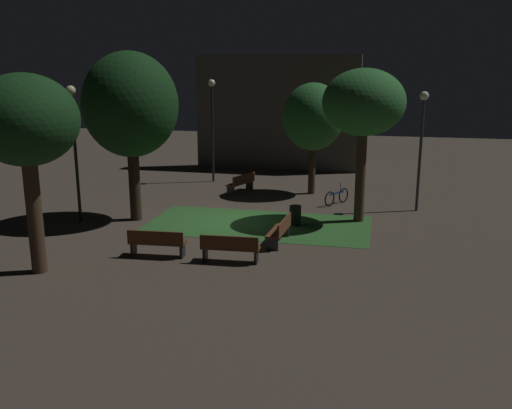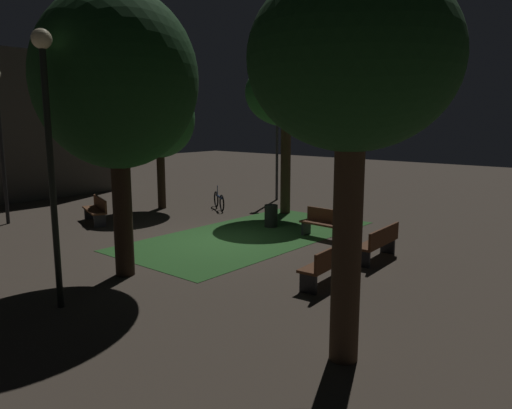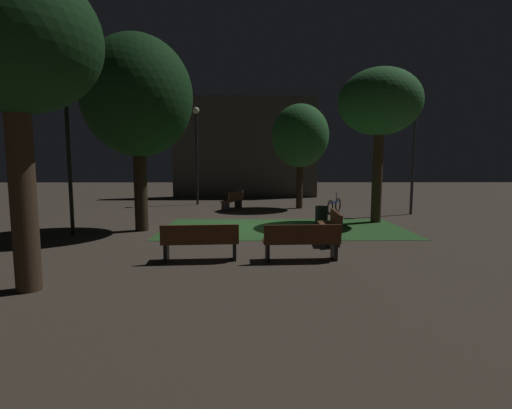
{
  "view_description": "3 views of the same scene",
  "coord_description": "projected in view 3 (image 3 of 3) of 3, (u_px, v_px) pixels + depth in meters",
  "views": [
    {
      "loc": [
        5.51,
        -19.99,
        5.77
      ],
      "look_at": [
        1.09,
        -0.44,
        0.85
      ],
      "focal_mm": 38.93,
      "sensor_mm": 36.0,
      "label": 1
    },
    {
      "loc": [
        -10.16,
        -9.94,
        3.59
      ],
      "look_at": [
        0.74,
        -0.77,
        1.1
      ],
      "focal_mm": 34.33,
      "sensor_mm": 36.0,
      "label": 2
    },
    {
      "loc": [
        0.04,
        -13.15,
        2.31
      ],
      "look_at": [
        0.16,
        -0.17,
        0.85
      ],
      "focal_mm": 26.37,
      "sensor_mm": 36.0,
      "label": 3
    }
  ],
  "objects": [
    {
      "name": "bench_front_left",
      "position": [
        331.0,
        225.0,
        11.01
      ],
      "size": [
        0.57,
        1.82,
        0.88
      ],
      "color": "brown",
      "rests_on": "ground"
    },
    {
      "name": "trash_bin",
      "position": [
        321.0,
        217.0,
        13.35
      ],
      "size": [
        0.45,
        0.45,
        0.76
      ],
      "primitive_type": "cylinder",
      "color": "black",
      "rests_on": "ground"
    },
    {
      "name": "bench_lawn_edge",
      "position": [
        302.0,
        241.0,
        8.8
      ],
      "size": [
        1.82,
        0.58,
        0.88
      ],
      "color": "#512D19",
      "rests_on": "ground"
    },
    {
      "name": "tree_left_canopy",
      "position": [
        380.0,
        103.0,
        14.04
      ],
      "size": [
        3.08,
        3.08,
        5.8
      ],
      "color": "#423021",
      "rests_on": "ground"
    },
    {
      "name": "bicycle",
      "position": [
        334.0,
        206.0,
        17.02
      ],
      "size": [
        0.94,
        1.43,
        0.93
      ],
      "color": "black",
      "rests_on": "ground"
    },
    {
      "name": "ground_plane",
      "position": [
        251.0,
        228.0,
        13.32
      ],
      "size": [
        60.0,
        60.0,
        0.0
      ],
      "primitive_type": "plane",
      "color": "#473D33"
    },
    {
      "name": "tree_back_right",
      "position": [
        138.0,
        97.0,
        12.27
      ],
      "size": [
        3.59,
        3.59,
        6.42
      ],
      "color": "#2D2116",
      "rests_on": "ground"
    },
    {
      "name": "lamp_post_plaza_east",
      "position": [
        67.0,
        125.0,
        11.64
      ],
      "size": [
        0.36,
        0.36,
        5.17
      ],
      "color": "black",
      "rests_on": "ground"
    },
    {
      "name": "lamp_post_plaza_west",
      "position": [
        197.0,
        140.0,
        20.25
      ],
      "size": [
        0.36,
        0.36,
        5.24
      ],
      "color": "black",
      "rests_on": "ground"
    },
    {
      "name": "bench_corner",
      "position": [
        200.0,
        241.0,
        8.78
      ],
      "size": [
        1.83,
        0.61,
        0.88
      ],
      "color": "#512D19",
      "rests_on": "ground"
    },
    {
      "name": "building_wall_backdrop",
      "position": [
        245.0,
        147.0,
        24.68
      ],
      "size": [
        9.45,
        0.8,
        6.55
      ],
      "primitive_type": "cube",
      "color": "#4C4742",
      "rests_on": "ground"
    },
    {
      "name": "lamp_post_near_wall",
      "position": [
        414.0,
        140.0,
        16.36
      ],
      "size": [
        0.36,
        0.36,
        4.9
      ],
      "color": "#333338",
      "rests_on": "ground"
    },
    {
      "name": "tree_near_wall",
      "position": [
        300.0,
        136.0,
        18.56
      ],
      "size": [
        2.82,
        2.82,
        5.16
      ],
      "color": "#38281C",
      "rests_on": "ground"
    },
    {
      "name": "grass_lawn",
      "position": [
        283.0,
        228.0,
        13.14
      ],
      "size": [
        8.38,
        4.16,
        0.01
      ],
      "primitive_type": "cube",
      "color": "#2D6028",
      "rests_on": "ground"
    },
    {
      "name": "tree_lawn_side",
      "position": [
        12.0,
        42.0,
        6.34
      ],
      "size": [
        2.92,
        2.92,
        5.68
      ],
      "color": "#423021",
      "rests_on": "ground"
    },
    {
      "name": "bench_near_trees",
      "position": [
        234.0,
        200.0,
        18.4
      ],
      "size": [
        1.07,
        1.86,
        0.88
      ],
      "color": "brown",
      "rests_on": "ground"
    }
  ]
}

